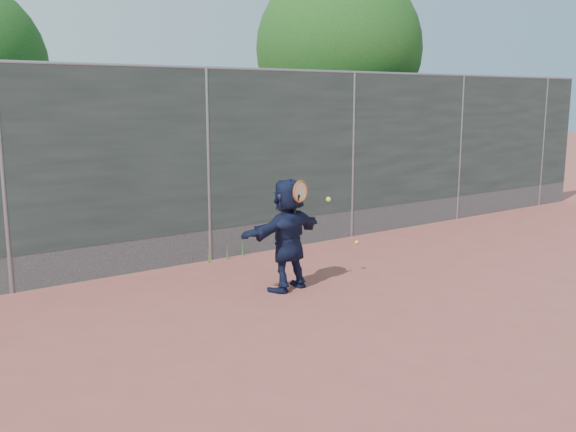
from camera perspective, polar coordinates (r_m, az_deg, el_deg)
ground at (r=7.60m, az=6.17°, el=-9.24°), size 80.00×80.00×0.00m
player at (r=8.56m, az=0.00°, el=-1.66°), size 1.46×0.71×1.51m
ball_ground at (r=11.41m, az=6.13°, el=-2.34°), size 0.07×0.07×0.07m
fence at (r=10.07m, az=-7.14°, el=4.86°), size 20.00×0.06×3.03m
swing_action at (r=8.37m, az=1.33°, el=2.00°), size 0.72×0.16×0.51m
tree_right at (r=14.60m, az=4.96°, el=14.13°), size 3.78×3.60×5.39m
weed_clump at (r=10.36m, az=-5.22°, el=-3.08°), size 0.68×0.07×0.30m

